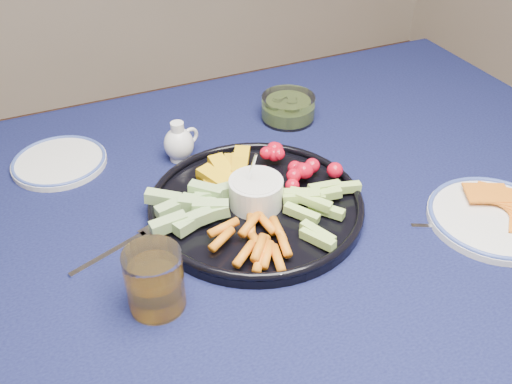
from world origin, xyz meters
name	(u,v)px	position (x,y,z in m)	size (l,w,h in m)	color
dining_table	(223,265)	(0.00, 0.00, 0.66)	(1.67, 1.07, 0.75)	#4C2B19
crudite_platter	(255,202)	(0.07, 0.02, 0.77)	(0.37, 0.37, 0.12)	black
creamer_pitcher	(179,143)	(0.00, 0.23, 0.78)	(0.07, 0.06, 0.08)	white
pickle_bowl	(288,109)	(0.27, 0.28, 0.77)	(0.12, 0.12, 0.05)	silver
cheese_plate	(495,216)	(0.43, -0.17, 0.76)	(0.22, 0.22, 0.03)	silver
juice_tumbler	(155,283)	(-0.15, -0.12, 0.79)	(0.08, 0.08, 0.10)	silver
fork_left	(124,245)	(-0.16, 0.02, 0.75)	(0.16, 0.07, 0.00)	white
fork_right	(463,227)	(0.37, -0.17, 0.75)	(0.14, 0.08, 0.00)	white
side_plate_extra	(59,162)	(-0.22, 0.31, 0.75)	(0.18, 0.18, 0.01)	silver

